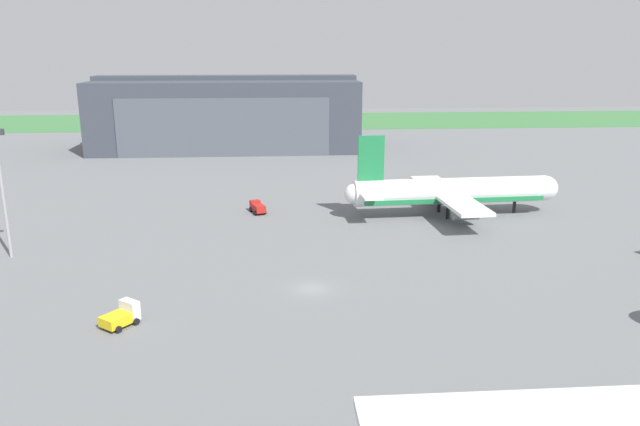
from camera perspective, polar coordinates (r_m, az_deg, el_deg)
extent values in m
plane|color=slate|center=(73.13, -0.76, -7.08)|extent=(440.00, 440.00, 0.00)
cube|color=#3A733E|center=(241.41, -3.28, 8.60)|extent=(440.00, 56.00, 0.08)
cube|color=#383D47|center=(177.33, -8.63, 9.15)|extent=(72.51, 31.89, 19.07)
cube|color=#4C515B|center=(161.60, -9.01, 7.88)|extent=(55.11, 0.30, 15.25)
cube|color=#383D47|center=(176.58, -8.76, 12.42)|extent=(72.51, 7.65, 1.20)
cylinder|color=white|center=(105.68, 12.23, 2.04)|extent=(33.74, 6.20, 4.38)
sphere|color=white|center=(112.36, 20.33, 2.21)|extent=(4.21, 4.21, 4.21)
sphere|color=white|center=(101.36, 3.24, 1.81)|extent=(3.42, 3.42, 3.42)
cube|color=#1E7A42|center=(105.96, 12.19, 1.41)|extent=(31.06, 6.10, 0.77)
cube|color=#1E7A42|center=(100.68, 4.80, 5.13)|extent=(4.38, 0.64, 7.45)
cube|color=white|center=(98.53, 4.74, 1.65)|extent=(3.35, 6.29, 0.28)
cube|color=white|center=(104.77, 4.00, 2.49)|extent=(3.35, 6.29, 0.28)
cube|color=white|center=(98.67, 13.29, 0.72)|extent=(6.05, 13.03, 0.56)
cube|color=white|center=(112.59, 10.62, 2.64)|extent=(6.05, 13.03, 0.56)
cylinder|color=gray|center=(100.24, 13.46, 0.05)|extent=(4.29, 2.63, 2.41)
cylinder|color=gray|center=(112.22, 11.13, 1.79)|extent=(4.29, 2.63, 2.41)
cylinder|color=black|center=(110.73, 17.71, 0.53)|extent=(0.56, 0.56, 2.10)
cylinder|color=black|center=(103.91, 11.85, 0.00)|extent=(0.56, 0.56, 2.10)
cylinder|color=black|center=(108.12, 11.06, 0.63)|extent=(0.56, 0.56, 2.10)
cube|color=silver|center=(67.32, -17.36, -8.60)|extent=(2.36, 2.18, 1.99)
cube|color=yellow|center=(66.52, -18.58, -9.46)|extent=(3.37, 3.43, 1.02)
cylinder|color=black|center=(66.73, -16.80, -9.71)|extent=(0.65, 0.72, 0.71)
cylinder|color=black|center=(68.47, -18.06, -9.16)|extent=(0.65, 0.72, 0.71)
cylinder|color=black|center=(65.54, -18.32, -10.31)|extent=(0.65, 0.72, 0.71)
cylinder|color=black|center=(67.31, -19.56, -9.73)|extent=(0.65, 0.72, 0.71)
cube|color=#AD1E19|center=(107.36, -6.09, 0.79)|extent=(2.02, 1.83, 1.51)
cube|color=#AD1E19|center=(105.46, -5.74, 0.44)|extent=(2.52, 3.25, 1.17)
cylinder|color=black|center=(107.66, -5.59, 0.43)|extent=(0.52, 0.85, 0.81)
cylinder|color=black|center=(107.12, -6.52, 0.33)|extent=(0.52, 0.85, 0.81)
cylinder|color=black|center=(105.35, -5.15, 0.11)|extent=(0.52, 0.85, 0.81)
cylinder|color=black|center=(104.80, -6.11, 0.01)|extent=(0.52, 0.85, 0.81)
cylinder|color=#99999E|center=(91.67, -27.51, 1.28)|extent=(0.44, 0.44, 16.77)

